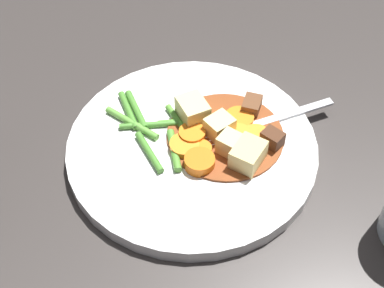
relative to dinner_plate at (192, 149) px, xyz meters
The scene contains 25 objects.
ground_plane 0.01m from the dinner_plate, ahead, with size 3.00×3.00×0.00m, color #383330.
dinner_plate is the anchor object (origin of this frame).
stew_sauce 0.04m from the dinner_plate, 18.56° to the left, with size 0.14×0.14×0.00m, color brown.
carrot_slice_0 0.02m from the dinner_plate, 53.99° to the right, with size 0.03×0.03×0.01m, color orange.
carrot_slice_1 0.02m from the dinner_plate, 108.21° to the left, with size 0.03×0.03×0.01m, color orange.
carrot_slice_2 0.06m from the dinner_plate, 11.52° to the left, with size 0.03×0.03×0.01m, color orange.
carrot_slice_3 0.02m from the dinner_plate, 136.66° to the right, with size 0.03×0.03×0.01m, color orange.
carrot_slice_4 0.04m from the dinner_plate, 74.14° to the right, with size 0.03×0.03×0.01m, color orange.
carrot_slice_5 0.07m from the dinner_plate, 34.13° to the left, with size 0.03×0.03×0.01m, color orange.
carrot_slice_6 0.07m from the dinner_plate, ahead, with size 0.03×0.03×0.01m, color orange.
potato_chunk_0 0.04m from the dinner_plate, 86.19° to the left, with size 0.04×0.03×0.03m, color #EAD68C.
potato_chunk_1 0.04m from the dinner_plate, 25.69° to the left, with size 0.03×0.03×0.03m, color #EAD68C.
potato_chunk_2 0.05m from the dinner_plate, 14.55° to the right, with size 0.02×0.03×0.03m, color #EAD68C.
potato_chunk_3 0.07m from the dinner_plate, 23.21° to the right, with size 0.03×0.04×0.03m, color #E5CC7A.
meat_chunk_0 0.09m from the dinner_plate, ahead, with size 0.02×0.02×0.02m, color #4C2B19.
meat_chunk_1 0.09m from the dinner_plate, 38.44° to the left, with size 0.02×0.03×0.02m, color brown.
green_bean_0 0.03m from the dinner_plate, 145.43° to the right, with size 0.01×0.01×0.06m, color #599E38.
green_bean_1 0.05m from the dinner_plate, 150.31° to the left, with size 0.01×0.01×0.08m, color #4C8E33.
green_bean_2 0.08m from the dinner_plate, 158.91° to the left, with size 0.01×0.01×0.08m, color #66AD42.
green_bean_3 0.05m from the dinner_plate, 160.48° to the right, with size 0.01×0.01×0.06m, color #4C8E33.
green_bean_4 0.04m from the dinner_plate, 100.52° to the left, with size 0.01×0.01×0.07m, color #599E38.
green_bean_5 0.09m from the dinner_plate, 148.09° to the left, with size 0.01×0.01×0.06m, color #4C8E33.
green_bean_6 0.08m from the dinner_plate, 144.13° to the left, with size 0.01×0.01×0.06m, color #4C8E33.
green_bean_7 0.03m from the dinner_plate, 116.60° to the left, with size 0.01×0.01×0.08m, color #599E38.
fork 0.09m from the dinner_plate, 22.28° to the left, with size 0.17×0.09×0.00m.
Camera 1 is at (0.01, -0.44, 0.52)m, focal length 54.40 mm.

